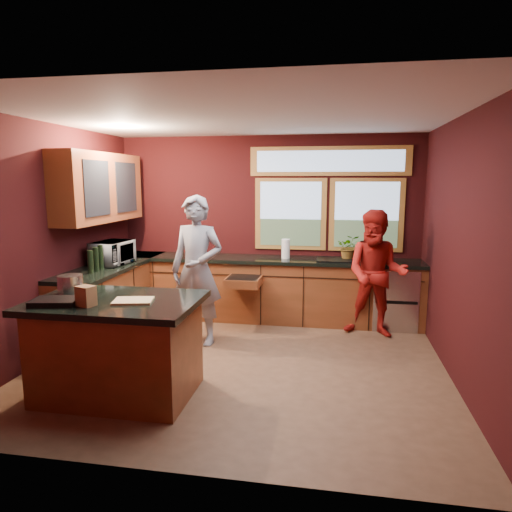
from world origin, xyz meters
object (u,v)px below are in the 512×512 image
(island, at_px, (118,347))
(stock_pot, at_px, (70,284))
(cutting_board, at_px, (133,301))
(person_red, at_px, (376,274))
(person_grey, at_px, (197,270))

(island, xyz_separation_m, stock_pot, (-0.55, 0.15, 0.56))
(cutting_board, bearing_deg, island, 165.96)
(stock_pot, bearing_deg, person_red, 33.19)
(person_grey, bearing_deg, stock_pot, -114.13)
(island, relative_size, cutting_board, 4.43)
(island, height_order, cutting_board, cutting_board)
(person_red, height_order, cutting_board, person_red)
(cutting_board, height_order, stock_pot, stock_pot)
(person_red, bearing_deg, person_grey, -151.94)
(island, height_order, person_grey, person_grey)
(island, height_order, person_red, person_red)
(island, relative_size, person_grey, 0.83)
(cutting_board, bearing_deg, person_red, 43.44)
(island, distance_m, stock_pot, 0.80)
(person_red, bearing_deg, cutting_board, -125.15)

